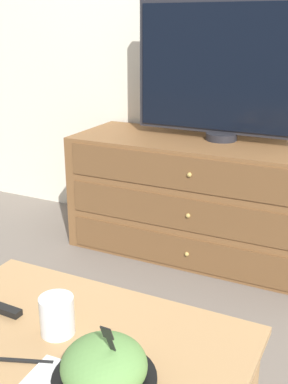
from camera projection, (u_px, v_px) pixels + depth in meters
ground_plane at (239, 236)px, 2.99m from camera, size 12.00×12.00×0.00m
wall_back at (256, 14)px, 2.58m from camera, size 12.00×0.05×2.60m
dresser at (206, 199)px, 2.68m from camera, size 1.50×0.56×0.65m
tv at (225, 71)px, 2.49m from camera, size 0.97×0.17×0.72m
coffee_table at (70, 369)px, 1.22m from camera, size 0.88×0.59×0.50m
takeout_bowl at (104, 370)px, 1.04m from camera, size 0.23×0.23×0.19m
drink_cup at (57, 318)px, 1.23m from camera, size 0.09×0.09×0.10m
knife at (13, 360)px, 1.14m from camera, size 0.19×0.08×0.00m
remote_control at (0, 308)px, 1.34m from camera, size 0.14×0.03×0.02m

